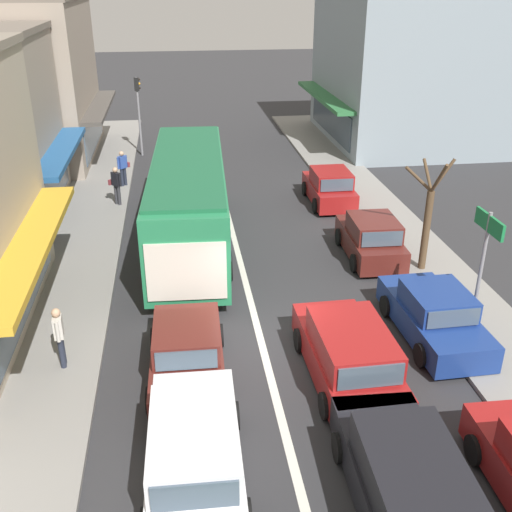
{
  "coord_description": "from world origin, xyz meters",
  "views": [
    {
      "loc": [
        -2.01,
        -13.36,
        9.04
      ],
      "look_at": [
        0.26,
        3.16,
        1.2
      ],
      "focal_mm": 42.0,
      "sensor_mm": 36.0,
      "label": 1
    }
  ],
  "objects_px": {
    "directional_road_sign": "(485,246)",
    "street_tree_right": "(427,220)",
    "sedan_queue_gap_filler": "(187,354)",
    "parked_sedan_kerb_second": "(434,316)",
    "wagon_behind_bus_near": "(406,484)",
    "pedestrian_far_walker": "(123,166)",
    "parked_hatchback_kerb_third": "(371,239)",
    "pedestrian_with_handbag_near": "(116,183)",
    "city_bus": "(189,196)",
    "traffic_light_downstreet": "(138,103)",
    "wagon_behind_bus_mid": "(195,452)",
    "pedestrian_browsing_midblock": "(59,334)",
    "parked_hatchback_kerb_rear": "(329,188)",
    "wagon_queue_far_back": "(348,355)"
  },
  "relations": [
    {
      "from": "wagon_behind_bus_near",
      "to": "pedestrian_browsing_midblock",
      "type": "relative_size",
      "value": 2.8
    },
    {
      "from": "wagon_behind_bus_mid",
      "to": "parked_hatchback_kerb_rear",
      "type": "relative_size",
      "value": 1.22
    },
    {
      "from": "wagon_behind_bus_mid",
      "to": "traffic_light_downstreet",
      "type": "height_order",
      "value": "traffic_light_downstreet"
    },
    {
      "from": "directional_road_sign",
      "to": "wagon_behind_bus_mid",
      "type": "bearing_deg",
      "value": -150.96
    },
    {
      "from": "directional_road_sign",
      "to": "street_tree_right",
      "type": "relative_size",
      "value": 0.91
    },
    {
      "from": "traffic_light_downstreet",
      "to": "wagon_behind_bus_near",
      "type": "bearing_deg",
      "value": -77.55
    },
    {
      "from": "city_bus",
      "to": "traffic_light_downstreet",
      "type": "relative_size",
      "value": 2.61
    },
    {
      "from": "city_bus",
      "to": "traffic_light_downstreet",
      "type": "distance_m",
      "value": 12.73
    },
    {
      "from": "directional_road_sign",
      "to": "parked_sedan_kerb_second",
      "type": "bearing_deg",
      "value": 179.71
    },
    {
      "from": "traffic_light_downstreet",
      "to": "directional_road_sign",
      "type": "bearing_deg",
      "value": -63.89
    },
    {
      "from": "parked_sedan_kerb_second",
      "to": "parked_hatchback_kerb_third",
      "type": "distance_m",
      "value": 5.18
    },
    {
      "from": "parked_sedan_kerb_second",
      "to": "pedestrian_browsing_midblock",
      "type": "bearing_deg",
      "value": -178.83
    },
    {
      "from": "wagon_queue_far_back",
      "to": "pedestrian_browsing_midblock",
      "type": "xyz_separation_m",
      "value": [
        -6.94,
        1.39,
        0.32
      ]
    },
    {
      "from": "wagon_behind_bus_mid",
      "to": "pedestrian_browsing_midblock",
      "type": "height_order",
      "value": "pedestrian_browsing_midblock"
    },
    {
      "from": "parked_hatchback_kerb_third",
      "to": "pedestrian_with_handbag_near",
      "type": "bearing_deg",
      "value": 145.19
    },
    {
      "from": "wagon_behind_bus_near",
      "to": "parked_sedan_kerb_second",
      "type": "distance_m",
      "value": 6.38
    },
    {
      "from": "wagon_behind_bus_near",
      "to": "pedestrian_with_handbag_near",
      "type": "xyz_separation_m",
      "value": [
        -6.34,
        17.2,
        0.32
      ]
    },
    {
      "from": "parked_sedan_kerb_second",
      "to": "directional_road_sign",
      "type": "relative_size",
      "value": 1.18
    },
    {
      "from": "directional_road_sign",
      "to": "pedestrian_browsing_midblock",
      "type": "xyz_separation_m",
      "value": [
        -10.93,
        -0.19,
        -1.61
      ]
    },
    {
      "from": "directional_road_sign",
      "to": "wagon_behind_bus_near",
      "type": "bearing_deg",
      "value": -125.64
    },
    {
      "from": "sedan_queue_gap_filler",
      "to": "wagon_behind_bus_mid",
      "type": "bearing_deg",
      "value": -89.39
    },
    {
      "from": "wagon_queue_far_back",
      "to": "pedestrian_browsing_midblock",
      "type": "bearing_deg",
      "value": 168.67
    },
    {
      "from": "city_bus",
      "to": "wagon_queue_far_back",
      "type": "xyz_separation_m",
      "value": [
        3.47,
        -8.78,
        -1.14
      ]
    },
    {
      "from": "city_bus",
      "to": "pedestrian_browsing_midblock",
      "type": "distance_m",
      "value": 8.21
    },
    {
      "from": "traffic_light_downstreet",
      "to": "pedestrian_with_handbag_near",
      "type": "height_order",
      "value": "traffic_light_downstreet"
    },
    {
      "from": "wagon_behind_bus_mid",
      "to": "wagon_behind_bus_near",
      "type": "height_order",
      "value": "same"
    },
    {
      "from": "traffic_light_downstreet",
      "to": "pedestrian_far_walker",
      "type": "xyz_separation_m",
      "value": [
        -0.62,
        -5.62,
        -1.79
      ]
    },
    {
      "from": "wagon_queue_far_back",
      "to": "street_tree_right",
      "type": "height_order",
      "value": "street_tree_right"
    },
    {
      "from": "street_tree_right",
      "to": "pedestrian_with_handbag_near",
      "type": "xyz_separation_m",
      "value": [
        -10.53,
        7.64,
        -0.79
      ]
    },
    {
      "from": "parked_hatchback_kerb_third",
      "to": "parked_hatchback_kerb_rear",
      "type": "bearing_deg",
      "value": 90.66
    },
    {
      "from": "traffic_light_downstreet",
      "to": "parked_hatchback_kerb_third",
      "type": "bearing_deg",
      "value": -59.94
    },
    {
      "from": "wagon_behind_bus_near",
      "to": "pedestrian_far_walker",
      "type": "bearing_deg",
      "value": 107.49
    },
    {
      "from": "traffic_light_downstreet",
      "to": "street_tree_right",
      "type": "relative_size",
      "value": 1.06
    },
    {
      "from": "sedan_queue_gap_filler",
      "to": "parked_sedan_kerb_second",
      "type": "relative_size",
      "value": 1.0
    },
    {
      "from": "directional_road_sign",
      "to": "pedestrian_browsing_midblock",
      "type": "height_order",
      "value": "directional_road_sign"
    },
    {
      "from": "city_bus",
      "to": "pedestrian_with_handbag_near",
      "type": "distance_m",
      "value": 5.31
    },
    {
      "from": "sedan_queue_gap_filler",
      "to": "pedestrian_with_handbag_near",
      "type": "distance_m",
      "value": 12.71
    },
    {
      "from": "pedestrian_with_handbag_near",
      "to": "parked_hatchback_kerb_third",
      "type": "bearing_deg",
      "value": -34.81
    },
    {
      "from": "city_bus",
      "to": "wagon_behind_bus_mid",
      "type": "height_order",
      "value": "city_bus"
    },
    {
      "from": "wagon_behind_bus_mid",
      "to": "parked_hatchback_kerb_rear",
      "type": "xyz_separation_m",
      "value": [
        6.48,
        15.12,
        -0.04
      ]
    },
    {
      "from": "parked_hatchback_kerb_third",
      "to": "pedestrian_with_handbag_near",
      "type": "height_order",
      "value": "pedestrian_with_handbag_near"
    },
    {
      "from": "pedestrian_far_walker",
      "to": "sedan_queue_gap_filler",
      "type": "bearing_deg",
      "value": -80.74
    },
    {
      "from": "parked_hatchback_kerb_third",
      "to": "sedan_queue_gap_filler",
      "type": "bearing_deg",
      "value": -137.28
    },
    {
      "from": "sedan_queue_gap_filler",
      "to": "pedestrian_far_walker",
      "type": "relative_size",
      "value": 2.6
    },
    {
      "from": "traffic_light_downstreet",
      "to": "pedestrian_far_walker",
      "type": "distance_m",
      "value": 5.93
    },
    {
      "from": "wagon_behind_bus_mid",
      "to": "parked_hatchback_kerb_third",
      "type": "relative_size",
      "value": 1.21
    },
    {
      "from": "wagon_queue_far_back",
      "to": "pedestrian_with_handbag_near",
      "type": "xyz_separation_m",
      "value": [
        -6.42,
        13.13,
        0.32
      ]
    },
    {
      "from": "wagon_behind_bus_mid",
      "to": "sedan_queue_gap_filler",
      "type": "bearing_deg",
      "value": 90.61
    },
    {
      "from": "wagon_queue_far_back",
      "to": "wagon_behind_bus_mid",
      "type": "xyz_separation_m",
      "value": [
        -3.82,
        -2.75,
        0.0
      ]
    },
    {
      "from": "wagon_queue_far_back",
      "to": "parked_sedan_kerb_second",
      "type": "height_order",
      "value": "wagon_queue_far_back"
    }
  ]
}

